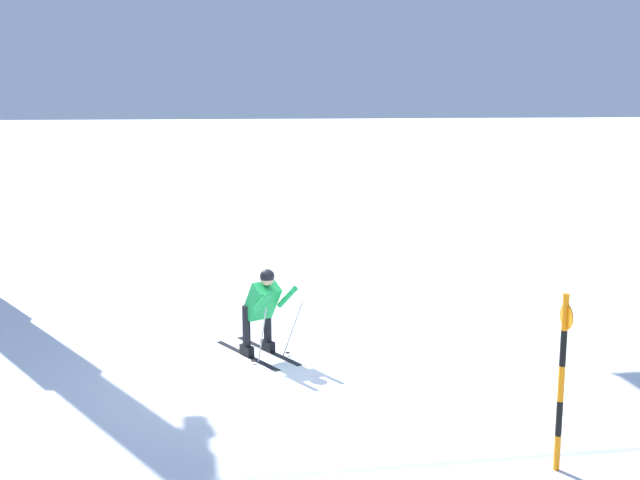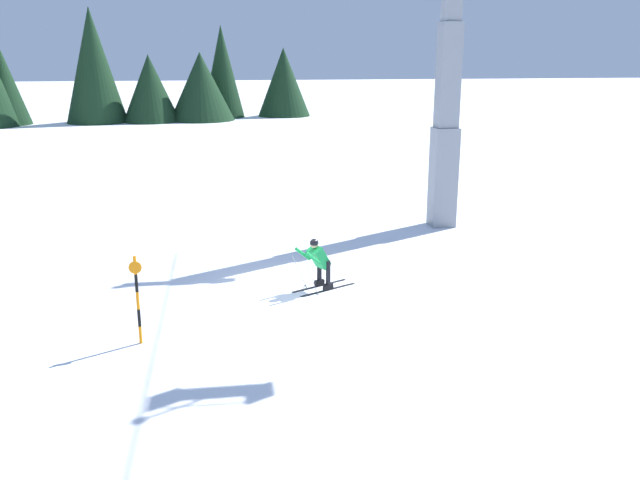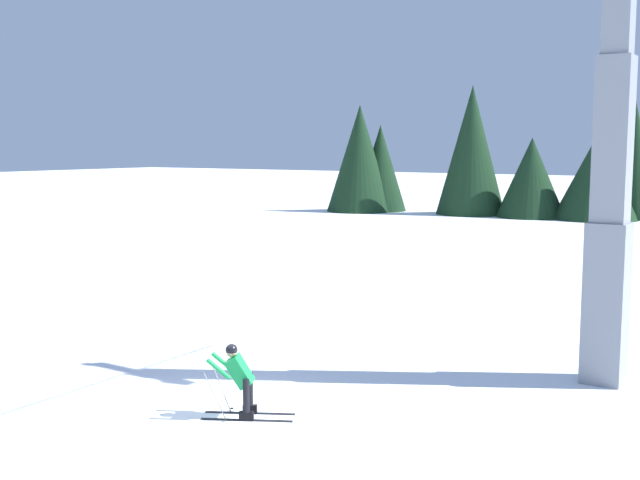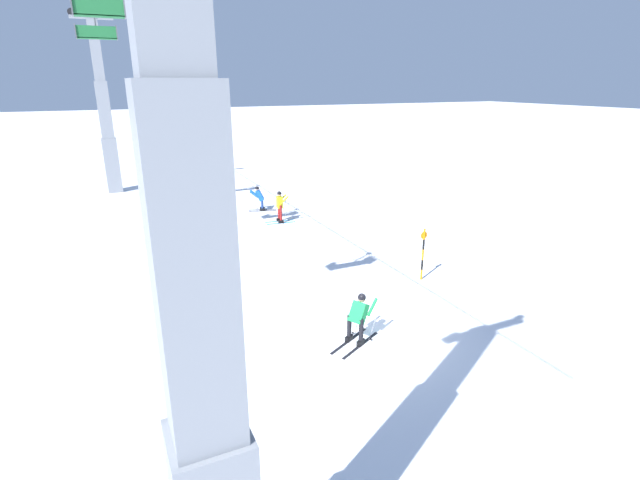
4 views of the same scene
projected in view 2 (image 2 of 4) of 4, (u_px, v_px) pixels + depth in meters
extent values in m
plane|color=white|center=(292.00, 293.00, 17.89)|extent=(260.00, 260.00, 0.00)
cube|color=black|center=(328.00, 290.00, 18.07)|extent=(0.92, 1.62, 0.01)
cube|color=black|center=(328.00, 287.00, 18.05)|extent=(0.23, 0.30, 0.16)
cylinder|color=black|center=(328.00, 273.00, 17.94)|extent=(0.13, 0.13, 0.65)
cube|color=black|center=(319.00, 286.00, 18.38)|extent=(0.92, 1.62, 0.01)
cube|color=black|center=(319.00, 283.00, 18.36)|extent=(0.23, 0.30, 0.16)
cylinder|color=black|center=(319.00, 269.00, 18.25)|extent=(0.13, 0.13, 0.65)
cube|color=green|center=(319.00, 257.00, 17.89)|extent=(0.62, 0.67, 0.65)
sphere|color=tan|center=(314.00, 244.00, 17.70)|extent=(0.22, 0.22, 0.22)
sphere|color=black|center=(314.00, 243.00, 17.69)|extent=(0.23, 0.23, 0.23)
cylinder|color=green|center=(313.00, 258.00, 17.48)|extent=(0.30, 0.47, 0.43)
cylinder|color=gray|center=(313.00, 280.00, 17.58)|extent=(0.34, 0.37, 1.11)
cylinder|color=black|center=(319.00, 293.00, 17.74)|extent=(0.07, 0.07, 0.01)
cylinder|color=green|center=(303.00, 254.00, 17.83)|extent=(0.30, 0.47, 0.43)
cylinder|color=gray|center=(301.00, 274.00, 18.01)|extent=(0.13, 0.48, 1.11)
cylinder|color=black|center=(305.00, 286.00, 18.25)|extent=(0.07, 0.07, 0.01)
cube|color=gray|center=(443.00, 177.00, 24.26)|extent=(0.86, 0.86, 3.58)
cube|color=gray|center=(448.00, 76.00, 23.28)|extent=(0.72, 0.72, 3.58)
cylinder|color=orange|center=(141.00, 335.00, 14.75)|extent=(0.07, 0.07, 0.40)
cylinder|color=black|center=(139.00, 318.00, 14.64)|extent=(0.07, 0.07, 0.40)
cylinder|color=orange|center=(138.00, 300.00, 14.53)|extent=(0.07, 0.07, 0.40)
cylinder|color=black|center=(136.00, 283.00, 14.42)|extent=(0.07, 0.07, 0.40)
cylinder|color=orange|center=(135.00, 265.00, 14.31)|extent=(0.07, 0.07, 0.40)
cylinder|color=orange|center=(135.00, 268.00, 14.31)|extent=(0.01, 0.28, 0.28)
cone|color=black|center=(284.00, 82.00, 64.79)|extent=(5.08, 5.08, 6.46)
cone|color=black|center=(222.00, 72.00, 63.23)|extent=(4.01, 4.01, 8.49)
cone|color=black|center=(201.00, 86.00, 60.75)|extent=(5.92, 5.92, 6.07)
cone|color=black|center=(150.00, 88.00, 59.53)|extent=(5.07, 5.07, 5.87)
cone|color=black|center=(93.00, 65.00, 58.32)|extent=(5.27, 5.27, 9.84)
cone|color=black|center=(2.00, 84.00, 57.04)|extent=(4.28, 4.28, 6.93)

